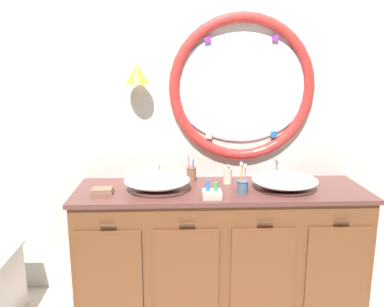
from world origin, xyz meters
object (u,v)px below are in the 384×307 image
Objects in this scene: sink_basin_right at (285,180)px; folded_hand_towel at (102,191)px; toiletry_basket at (212,193)px; soap_dispenser at (228,175)px; sink_basin_left at (157,180)px; toothbrush_holder_left at (191,173)px; toothbrush_holder_right at (243,185)px.

folded_hand_towel is (-1.24, -0.05, -0.04)m from sink_basin_right.
soap_dispenser is at bearing 65.63° from toiletry_basket.
sink_basin_left is at bearing 7.31° from folded_hand_towel.
toothbrush_holder_left reaches higher than sink_basin_right.
sink_basin_right is 1.24m from folded_hand_towel.
folded_hand_towel is at bearing 170.26° from toiletry_basket.
toiletry_basket is (0.72, -0.12, 0.01)m from folded_hand_towel.
sink_basin_left is 2.12× the size of toothbrush_holder_right.
toothbrush_holder_left is 1.04× the size of toothbrush_holder_right.
soap_dispenser reaches higher than sink_basin_left.
soap_dispenser is at bearing 158.96° from sink_basin_right.
toothbrush_holder_left is 1.51× the size of folded_hand_towel.
sink_basin_right is 0.31m from toothbrush_holder_right.
toothbrush_holder_left reaches higher than toothbrush_holder_right.
soap_dispenser is 1.17× the size of toiletry_basket.
toiletry_basket is (0.12, -0.39, -0.03)m from toothbrush_holder_left.
soap_dispenser reaches higher than toiletry_basket.
sink_basin_right is at bearing 18.24° from toiletry_basket.
toothbrush_holder_right is at bearing -72.39° from soap_dispenser.
sink_basin_left is at bearing 180.00° from sink_basin_right.
sink_basin_right is at bearing 0.00° from sink_basin_left.
sink_basin_right is 0.67m from toothbrush_holder_left.
soap_dispenser is (-0.38, 0.14, 0.00)m from sink_basin_right.
toothbrush_holder_right reaches higher than toiletry_basket.
sink_basin_left is 3.67× the size of toiletry_basket.
sink_basin_left is 1.00× the size of sink_basin_right.
toothbrush_holder_right is at bearing -41.61° from toothbrush_holder_left.
sink_basin_left is 0.40m from toiletry_basket.
toothbrush_holder_right reaches higher than sink_basin_left.
toothbrush_holder_right is at bearing -1.97° from folded_hand_towel.
soap_dispenser reaches higher than sink_basin_right.
toothbrush_holder_right is 0.94m from folded_hand_towel.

